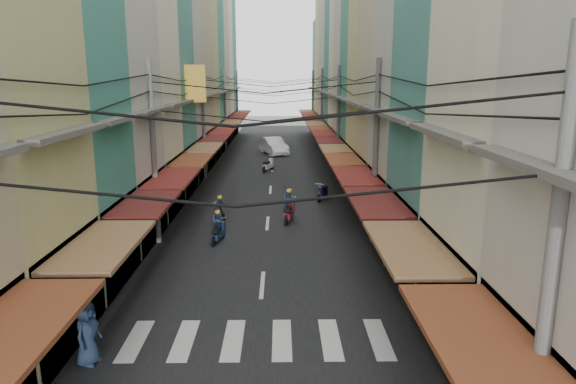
{
  "coord_description": "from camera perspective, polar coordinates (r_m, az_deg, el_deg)",
  "views": [
    {
      "loc": [
        0.67,
        -19.46,
        7.41
      ],
      "look_at": [
        1.01,
        2.95,
        2.36
      ],
      "focal_mm": 32.0,
      "sensor_mm": 36.0,
      "label": 1
    }
  ],
  "objects": [
    {
      "name": "ground",
      "position": [
        20.83,
        -2.69,
        -8.14
      ],
      "size": [
        160.0,
        160.0,
        0.0
      ],
      "primitive_type": "plane",
      "color": "slate",
      "rests_on": "ground"
    },
    {
      "name": "road",
      "position": [
        40.15,
        -1.81,
        2.08
      ],
      "size": [
        10.0,
        80.0,
        0.02
      ],
      "primitive_type": "cube",
      "color": "black",
      "rests_on": "ground"
    },
    {
      "name": "sidewalk_left",
      "position": [
        40.78,
        -10.99,
        2.04
      ],
      "size": [
        3.0,
        80.0,
        0.06
      ],
      "primitive_type": "cube",
      "color": "slate",
      "rests_on": "ground"
    },
    {
      "name": "sidewalk_right",
      "position": [
        40.56,
        7.41,
        2.11
      ],
      "size": [
        3.0,
        80.0,
        0.06
      ],
      "primitive_type": "cube",
      "color": "slate",
      "rests_on": "ground"
    },
    {
      "name": "crosswalk",
      "position": [
        15.37,
        -3.4,
        -16.03
      ],
      "size": [
        7.55,
        2.4,
        0.01
      ],
      "color": "silver",
      "rests_on": "ground"
    },
    {
      "name": "building_row_left",
      "position": [
        37.11,
        -14.84,
        15.96
      ],
      "size": [
        7.8,
        67.67,
        23.7
      ],
      "color": "#B8B6A8",
      "rests_on": "ground"
    },
    {
      "name": "building_row_right",
      "position": [
        36.68,
        10.93,
        15.61
      ],
      "size": [
        7.8,
        68.98,
        22.59
      ],
      "color": "teal",
      "rests_on": "ground"
    },
    {
      "name": "utility_poles",
      "position": [
        34.49,
        -2.02,
        11.33
      ],
      "size": [
        10.2,
        66.13,
        8.2
      ],
      "color": "slate",
      "rests_on": "ground"
    },
    {
      "name": "white_car",
      "position": [
        50.44,
        -1.61,
        4.25
      ],
      "size": [
        6.11,
        3.92,
        2.01
      ],
      "primitive_type": "imported",
      "rotation": [
        0.0,
        0.0,
        0.32
      ],
      "color": "silver",
      "rests_on": "ground"
    },
    {
      "name": "bicycle",
      "position": [
        19.19,
        19.43,
        -10.77
      ],
      "size": [
        1.68,
        0.84,
        1.1
      ],
      "primitive_type": "imported",
      "rotation": [
        0.0,
        0.0,
        1.42
      ],
      "color": "black",
      "rests_on": "ground"
    },
    {
      "name": "moving_scooters",
      "position": [
        28.59,
        -2.65,
        -1.24
      ],
      "size": [
        6.07,
        19.65,
        1.9
      ],
      "color": "black",
      "rests_on": "ground"
    },
    {
      "name": "parked_scooters",
      "position": [
        17.11,
        12.42,
        -11.51
      ],
      "size": [
        13.27,
        14.11,
        1.0
      ],
      "color": "black",
      "rests_on": "ground"
    },
    {
      "name": "pedestrians",
      "position": [
        21.39,
        -13.01,
        -4.9
      ],
      "size": [
        12.82,
        16.27,
        2.23
      ],
      "color": "black",
      "rests_on": "ground"
    },
    {
      "name": "market_umbrella",
      "position": [
        19.41,
        18.44,
        -4.4
      ],
      "size": [
        2.07,
        2.07,
        2.18
      ],
      "color": "#B2B2B7",
      "rests_on": "ground"
    },
    {
      "name": "traffic_sign",
      "position": [
        20.45,
        10.77,
        -3.06
      ],
      "size": [
        0.1,
        0.59,
        2.68
      ],
      "color": "slate",
      "rests_on": "ground"
    }
  ]
}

